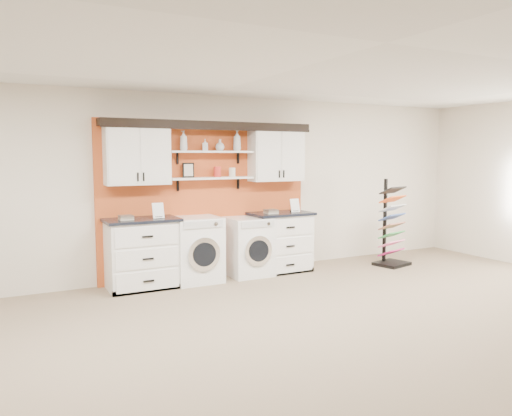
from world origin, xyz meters
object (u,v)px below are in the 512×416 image
base_cabinet_right (280,242)px  sample_rack (391,237)px  base_cabinet_left (142,253)px  dryer (248,246)px  washer (196,249)px

base_cabinet_right → sample_rack: sample_rack is taller
base_cabinet_right → base_cabinet_left: bearing=-180.0°
base_cabinet_left → dryer: (1.68, -0.00, -0.04)m
base_cabinet_right → sample_rack: 1.97m
base_cabinet_left → washer: size_ratio=1.05×
sample_rack → washer: bearing=158.0°
base_cabinet_right → washer: washer is taller
washer → sample_rack: (3.36, -0.50, 0.00)m
base_cabinet_left → base_cabinet_right: (2.26, 0.00, -0.02)m
base_cabinet_left → dryer: size_ratio=1.12×
base_cabinet_right → dryer: size_ratio=1.08×
dryer → base_cabinet_right: bearing=0.3°
sample_rack → base_cabinet_left: bearing=159.5°
base_cabinet_left → washer: 0.80m
washer → dryer: bearing=0.0°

